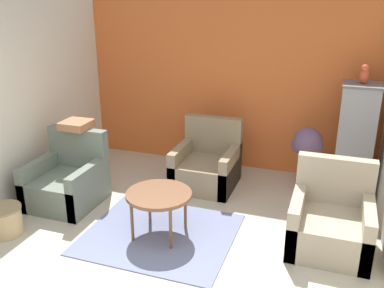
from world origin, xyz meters
name	(u,v)px	position (x,y,z in m)	size (l,w,h in m)	color
wall_back_accent	(228,85)	(0.00, 3.30, 1.29)	(4.61, 0.06, 2.57)	orange
wall_left	(33,98)	(-2.28, 1.64, 1.29)	(0.06, 3.27, 2.57)	silver
area_rug	(160,234)	(-0.16, 0.96, 0.01)	(1.67, 1.47, 0.01)	slate
coffee_table	(159,197)	(-0.16, 0.96, 0.49)	(0.74, 0.74, 0.53)	brown
armchair_left	(68,182)	(-1.62, 1.31, 0.28)	(0.84, 0.87, 0.93)	slate
armchair_right	(330,223)	(1.68, 1.37, 0.28)	(0.84, 0.87, 0.93)	tan
armchair_middle	(207,166)	(-0.06, 2.43, 0.28)	(0.84, 0.87, 0.93)	#8E7A5B
birdcage	(355,141)	(1.88, 2.83, 0.76)	(0.51, 0.51, 1.54)	slate
parrot	(364,75)	(1.88, 2.83, 1.65)	(0.12, 0.21, 0.25)	#D14C2D
potted_plant	(307,147)	(1.28, 2.73, 0.63)	(0.43, 0.39, 0.91)	brown
wicker_basket	(4,220)	(-1.85, 0.39, 0.18)	(0.41, 0.41, 0.34)	tan
throw_pillow	(76,125)	(-1.62, 1.63, 0.98)	(0.36, 0.36, 0.10)	#B2704C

